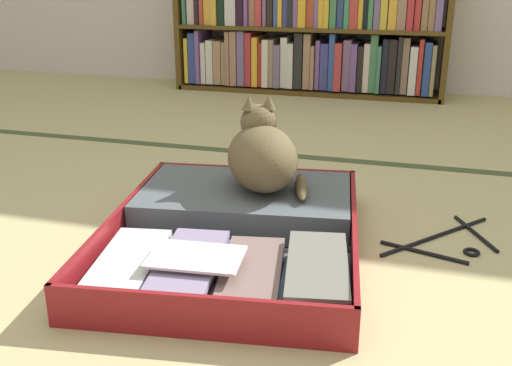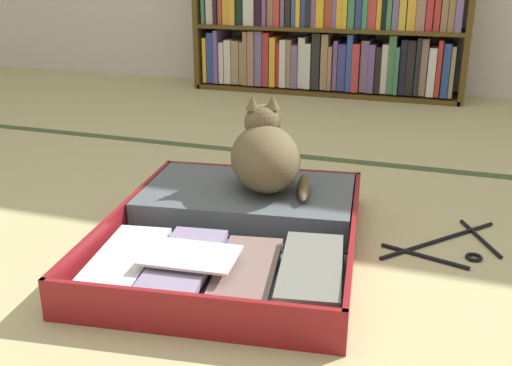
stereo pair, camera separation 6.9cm
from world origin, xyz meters
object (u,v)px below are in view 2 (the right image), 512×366
(black_cat, at_px, (265,156))
(clothes_hanger, at_px, (450,246))
(bookshelf, at_px, (328,31))
(open_suitcase, at_px, (238,227))

(black_cat, relative_size, clothes_hanger, 1.02)
(bookshelf, xyz_separation_m, open_suitcase, (0.21, -1.95, -0.29))
(open_suitcase, height_order, clothes_hanger, open_suitcase)
(open_suitcase, relative_size, clothes_hanger, 2.70)
(bookshelf, bearing_deg, clothes_hanger, -68.21)
(bookshelf, bearing_deg, black_cat, -82.80)
(open_suitcase, xyz_separation_m, clothes_hanger, (0.52, 0.14, -0.04))
(black_cat, height_order, clothes_hanger, black_cat)
(bookshelf, distance_m, clothes_hanger, 1.98)
(bookshelf, xyz_separation_m, black_cat, (0.23, -1.79, -0.15))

